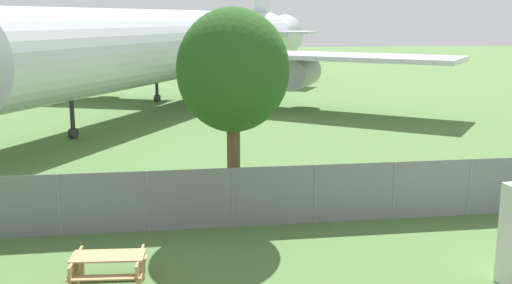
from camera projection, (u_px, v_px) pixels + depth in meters
perimeter_fence at (233, 198)px, 18.10m from camera, size 56.07×0.07×1.86m
airplane at (181, 45)px, 42.16m from camera, size 35.53×43.76×13.85m
picnic_bench_near_cabin at (108, 266)px, 14.24m from camera, size 1.82×1.53×0.76m
tree_left_of_cabin at (233, 71)px, 18.23m from camera, size 3.46×3.46×6.61m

